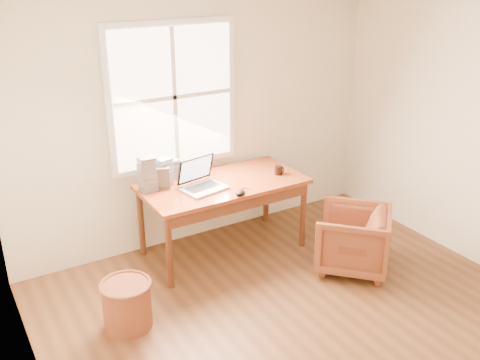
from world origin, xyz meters
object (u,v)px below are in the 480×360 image
at_px(desk, 223,184).
at_px(coffee_mug, 279,170).
at_px(wicker_stool, 127,305).
at_px(armchair, 352,239).
at_px(cd_stack_a, 164,172).
at_px(laptop, 204,175).

height_order(desk, coffee_mug, coffee_mug).
bearing_deg(coffee_mug, wicker_stool, -172.02).
relative_size(armchair, coffee_mug, 7.43).
height_order(armchair, coffee_mug, coffee_mug).
distance_m(coffee_mug, cd_stack_a, 1.15).
bearing_deg(coffee_mug, desk, 160.19).
height_order(desk, armchair, desk).
relative_size(wicker_stool, laptop, 0.90).
bearing_deg(laptop, coffee_mug, -13.66).
bearing_deg(cd_stack_a, coffee_mug, -17.54).
bearing_deg(desk, cd_stack_a, 155.43).
height_order(wicker_stool, laptop, laptop).
height_order(desk, cd_stack_a, cd_stack_a).
bearing_deg(laptop, wicker_stool, -160.80).
distance_m(laptop, coffee_mug, 0.83).
height_order(coffee_mug, cd_stack_a, cd_stack_a).
relative_size(armchair, wicker_stool, 1.72).
bearing_deg(desk, laptop, -162.64).
bearing_deg(cd_stack_a, laptop, -48.66).
distance_m(desk, cd_stack_a, 0.59).
bearing_deg(laptop, desk, 6.20).
distance_m(armchair, coffee_mug, 0.99).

